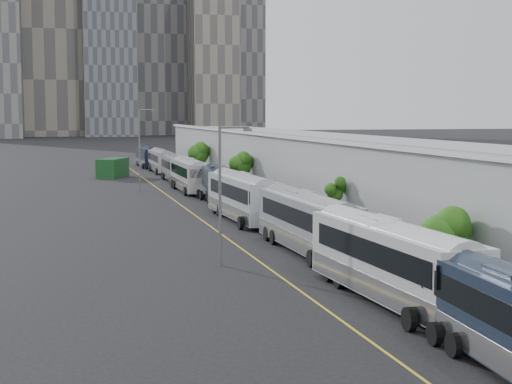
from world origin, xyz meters
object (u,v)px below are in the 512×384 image
object	(u,v)px
street_lamp_far	(141,145)
shipping_container	(113,168)
street_lamp_near	(223,185)
suv	(110,165)
bus_2	(391,268)
bus_3	(307,227)
bus_7	(176,171)
bus_9	(147,158)
bus_5	(220,188)
bus_6	(190,178)
bus_4	(243,201)
bus_8	(161,163)

from	to	relation	value
street_lamp_far	shipping_container	xyz separation A→B (m)	(-1.71, 21.72, -4.14)
street_lamp_near	suv	xyz separation A→B (m)	(-0.93, 82.61, -4.09)
bus_2	bus_3	distance (m)	14.11
bus_7	bus_9	world-z (taller)	bus_9
bus_9	bus_7	bearing A→B (deg)	-90.59
bus_5	street_lamp_far	bearing A→B (deg)	121.73
bus_7	bus_2	bearing A→B (deg)	-89.78
bus_9	street_lamp_near	distance (m)	87.63
bus_6	street_lamp_far	xyz separation A→B (m)	(-5.54, 0.74, 3.88)
bus_4	bus_6	distance (m)	25.80
bus_6	bus_7	distance (m)	13.54
bus_9	street_lamp_far	bearing A→B (deg)	-98.90
bus_8	street_lamp_near	world-z (taller)	street_lamp_near
bus_4	bus_7	xyz separation A→B (m)	(0.24, 39.33, -0.23)
bus_2	bus_3	size ratio (longest dim) A/B	1.02
bus_5	suv	xyz separation A→B (m)	(-7.44, 50.50, -0.78)
street_lamp_far	suv	xyz separation A→B (m)	(-0.97, 37.24, -4.70)
bus_9	bus_5	bearing A→B (deg)	-90.42
shipping_container	bus_5	bearing A→B (deg)	-52.46
bus_3	suv	size ratio (longest dim) A/B	2.36
bus_3	suv	bearing A→B (deg)	93.99
bus_7	shipping_container	xyz separation A→B (m)	(-7.66, 8.93, -0.12)
bus_6	bus_7	size ratio (longest dim) A/B	1.10
bus_8	bus_7	bearing A→B (deg)	-91.04
bus_8	bus_6	bearing A→B (deg)	-91.50
street_lamp_near	shipping_container	world-z (taller)	street_lamp_near
shipping_container	bus_4	bearing A→B (deg)	-56.87
street_lamp_far	shipping_container	size ratio (longest dim) A/B	1.54
street_lamp_near	shipping_container	xyz separation A→B (m)	(-1.67, 67.10, -3.53)
bus_2	bus_6	distance (m)	55.69
bus_9	street_lamp_far	xyz separation A→B (m)	(-5.55, -42.01, 4.01)
bus_4	bus_3	bearing A→B (deg)	-90.19
bus_4	bus_5	xyz separation A→B (m)	(0.76, 13.27, -0.13)
bus_6	bus_8	bearing A→B (deg)	88.81
bus_4	shipping_container	xyz separation A→B (m)	(-7.41, 48.26, -0.35)
bus_5	bus_7	bearing A→B (deg)	96.88
street_lamp_far	shipping_container	world-z (taller)	street_lamp_far
bus_3	street_lamp_far	size ratio (longest dim) A/B	1.41
bus_5	bus_9	xyz separation A→B (m)	(-0.92, 55.27, -0.09)
bus_6	shipping_container	size ratio (longest dim) A/B	2.11
bus_6	suv	bearing A→B (deg)	99.71
bus_3	suv	xyz separation A→B (m)	(-7.24, 79.56, -0.87)
bus_8	street_lamp_far	distance (m)	30.06
bus_5	suv	size ratio (longest dim) A/B	2.26
bus_7	shipping_container	size ratio (longest dim) A/B	1.92
street_lamp_near	bus_2	bearing A→B (deg)	-61.78
bus_9	street_lamp_near	size ratio (longest dim) A/B	1.44
bus_3	bus_9	bearing A→B (deg)	89.28
shipping_container	bus_9	bearing A→B (deg)	94.70
bus_2	street_lamp_far	size ratio (longest dim) A/B	1.44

